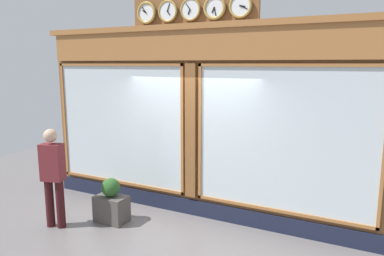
{
  "coord_description": "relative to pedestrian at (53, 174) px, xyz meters",
  "views": [
    {
      "loc": [
        -2.88,
        5.65,
        2.74
      ],
      "look_at": [
        0.0,
        0.0,
        1.61
      ],
      "focal_mm": 34.01,
      "sensor_mm": 36.0,
      "label": 1
    }
  ],
  "objects": [
    {
      "name": "shop_facade",
      "position": [
        -1.82,
        -1.65,
        0.8
      ],
      "size": [
        6.46,
        0.42,
        3.91
      ],
      "color": "brown",
      "rests_on": "ground_plane"
    },
    {
      "name": "pedestrian",
      "position": [
        0.0,
        0.0,
        0.0
      ],
      "size": [
        0.4,
        0.3,
        1.69
      ],
      "color": "#3A1316",
      "rests_on": "ground_plane"
    },
    {
      "name": "planter_box",
      "position": [
        -0.71,
        -0.59,
        -0.7
      ],
      "size": [
        0.56,
        0.36,
        0.46
      ],
      "primitive_type": "cube",
      "color": "#4C4742",
      "rests_on": "ground_plane"
    },
    {
      "name": "planter_shrub",
      "position": [
        -0.71,
        -0.59,
        -0.3
      ],
      "size": [
        0.32,
        0.32,
        0.32
      ],
      "primitive_type": "sphere",
      "color": "#285623",
      "rests_on": "planter_box"
    }
  ]
}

